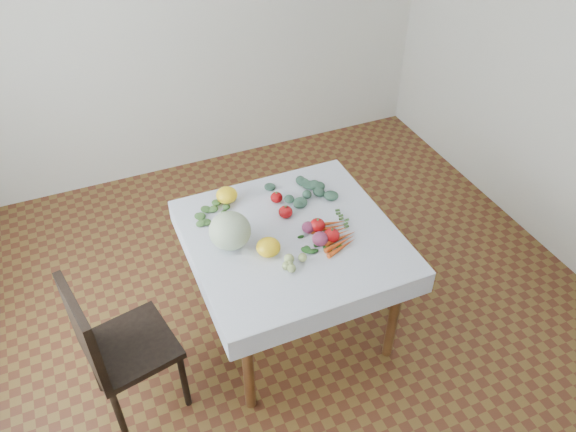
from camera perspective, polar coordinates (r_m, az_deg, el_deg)
name	(u,v)px	position (r m, az deg, el deg)	size (l,w,h in m)	color
ground	(292,323)	(3.66, 0.37, -10.77)	(4.00, 4.00, 0.00)	brown
back_wall	(185,8)	(4.47, -10.45, 20.03)	(4.00, 0.04, 2.70)	silver
table	(292,248)	(3.18, 0.42, -3.28)	(1.00, 1.00, 0.75)	brown
tablecloth	(292,235)	(3.11, 0.43, -1.95)	(1.12, 1.12, 0.01)	white
chair	(111,344)	(3.01, -17.50, -12.32)	(0.50, 0.50, 0.94)	black
cabbage	(230,231)	(2.99, -5.92, -1.50)	(0.23, 0.23, 0.20)	#B6C4A4
tomato_a	(276,197)	(3.31, -1.18, 1.90)	(0.07, 0.07, 0.06)	#A90B0E
tomato_b	(286,212)	(3.20, -0.25, 0.42)	(0.08, 0.08, 0.07)	#A90B0E
tomato_c	(332,235)	(3.06, 4.47, -1.97)	(0.09, 0.09, 0.08)	#A90B0E
tomato_d	(317,225)	(3.11, 3.01, -0.93)	(0.09, 0.09, 0.08)	#A90B0E
heirloom_back	(227,195)	(3.33, -6.24, 2.13)	(0.13, 0.13, 0.09)	yellow
heirloom_front	(268,247)	(2.97, -2.01, -3.18)	(0.13, 0.13, 0.09)	yellow
onion_a	(308,227)	(3.11, 2.08, -1.16)	(0.07, 0.07, 0.06)	#601B3B
onion_b	(320,239)	(3.03, 3.29, -2.33)	(0.09, 0.09, 0.08)	#601B3B
tomatillo_cluster	(295,262)	(2.92, 0.67, -4.68)	(0.14, 0.09, 0.04)	#B9C773
carrot_bunch	(335,235)	(3.09, 4.85, -1.93)	(0.21, 0.29, 0.03)	#D94F18
kale_bunch	(301,192)	(3.37, 1.31, 2.49)	(0.30, 0.28, 0.04)	#3B6149
basil_bunch	(318,240)	(3.07, 3.02, -2.47)	(0.24, 0.17, 0.01)	#20561A
dill_bunch	(208,212)	(3.27, -8.14, 0.41)	(0.23, 0.18, 0.02)	#496D32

